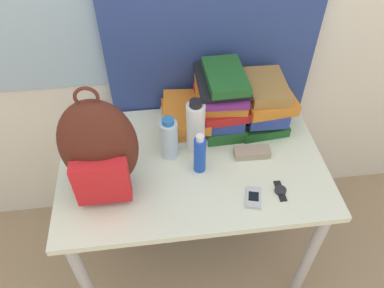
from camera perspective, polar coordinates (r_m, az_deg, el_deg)
wall_back at (r=1.63m, az=-2.20°, el=20.69°), size 6.00×0.06×2.50m
curtain_blue at (r=1.59m, az=3.38°, el=20.10°), size 0.93×0.04×2.50m
desk at (r=1.65m, az=0.00°, el=-5.09°), size 1.09×0.70×0.77m
backpack at (r=1.37m, az=-13.96°, el=-0.89°), size 0.28×0.20×0.47m
book_stack_left at (r=1.66m, az=-1.12°, el=4.02°), size 0.22×0.28×0.12m
book_stack_center at (r=1.62m, az=4.52°, el=6.68°), size 0.24×0.29×0.30m
book_stack_right at (r=1.69m, az=10.74°, el=6.25°), size 0.25×0.29×0.23m
water_bottle at (r=1.53m, az=-3.52°, el=0.85°), size 0.07×0.07×0.20m
sports_bottle at (r=1.53m, az=0.55°, el=2.60°), size 0.08×0.08×0.26m
sunscreen_bottle at (r=1.47m, az=1.20°, el=-1.56°), size 0.05×0.05×0.19m
cell_phone at (r=1.45m, az=9.34°, el=-8.07°), size 0.08×0.11×0.02m
sunglasses_case at (r=1.59m, az=9.14°, el=-1.30°), size 0.15×0.06×0.04m
wristwatch at (r=1.50m, az=13.31°, el=-6.91°), size 0.04×0.10×0.01m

